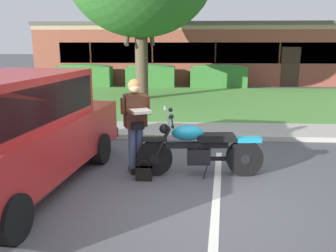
# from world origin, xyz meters

# --- Properties ---
(ground_plane) EXTENTS (140.00, 140.00, 0.00)m
(ground_plane) POSITION_xyz_m (0.00, 0.00, 0.00)
(ground_plane) COLOR #4C4C51
(curb_strip) EXTENTS (60.00, 0.20, 0.12)m
(curb_strip) POSITION_xyz_m (0.00, 3.47, 0.06)
(curb_strip) COLOR #ADA89E
(curb_strip) RESTS_ON ground
(concrete_walk) EXTENTS (60.00, 1.50, 0.08)m
(concrete_walk) POSITION_xyz_m (0.00, 4.32, 0.04)
(concrete_walk) COLOR #ADA89E
(concrete_walk) RESTS_ON ground
(grass_lawn) EXTENTS (60.00, 8.42, 0.06)m
(grass_lawn) POSITION_xyz_m (0.00, 9.28, 0.03)
(grass_lawn) COLOR #518E3D
(grass_lawn) RESTS_ON ground
(stall_stripe_0) EXTENTS (0.55, 4.39, 0.01)m
(stall_stripe_0) POSITION_xyz_m (-2.22, 0.20, 0.00)
(stall_stripe_0) COLOR silver
(stall_stripe_0) RESTS_ON ground
(stall_stripe_1) EXTENTS (0.55, 4.39, 0.01)m
(stall_stripe_1) POSITION_xyz_m (0.47, 0.20, 0.00)
(stall_stripe_1) COLOR silver
(stall_stripe_1) RESTS_ON ground
(motorcycle) EXTENTS (2.24, 0.82, 1.26)m
(motorcycle) POSITION_xyz_m (0.30, 1.03, 0.49)
(motorcycle) COLOR black
(motorcycle) RESTS_ON ground
(rider_person) EXTENTS (0.58, 0.67, 1.70)m
(rider_person) POSITION_xyz_m (-0.92, 1.09, 1.01)
(rider_person) COLOR black
(rider_person) RESTS_ON ground
(handbag) EXTENTS (0.28, 0.13, 0.36)m
(handbag) POSITION_xyz_m (-0.74, 0.72, 0.14)
(handbag) COLOR black
(handbag) RESTS_ON ground
(parked_suv_adjacent) EXTENTS (2.46, 5.02, 1.86)m
(parked_suv_adjacent) POSITION_xyz_m (-2.77, 0.19, 0.96)
(parked_suv_adjacent) COLOR #AD2323
(parked_suv_adjacent) RESTS_ON ground
(hedge_left) EXTENTS (2.90, 0.90, 1.24)m
(hedge_left) POSITION_xyz_m (-5.53, 13.80, 0.65)
(hedge_left) COLOR #336B2D
(hedge_left) RESTS_ON ground
(hedge_center_left) EXTENTS (2.53, 0.90, 1.24)m
(hedge_center_left) POSITION_xyz_m (-1.99, 13.80, 0.65)
(hedge_center_left) COLOR #336B2D
(hedge_center_left) RESTS_ON ground
(hedge_center_right) EXTENTS (2.90, 0.90, 1.24)m
(hedge_center_right) POSITION_xyz_m (1.54, 13.80, 0.65)
(hedge_center_right) COLOR #336B2D
(hedge_center_right) RESTS_ON ground
(brick_building) EXTENTS (20.22, 8.78, 3.44)m
(brick_building) POSITION_xyz_m (1.42, 19.01, 1.72)
(brick_building) COLOR brown
(brick_building) RESTS_ON ground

